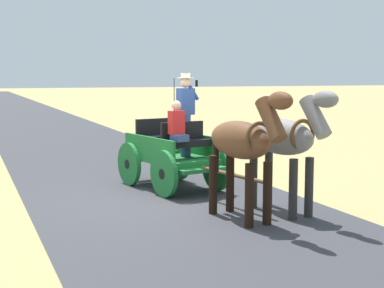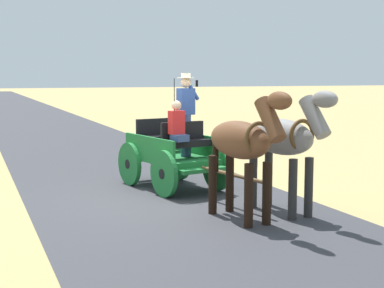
{
  "view_description": "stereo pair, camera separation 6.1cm",
  "coord_description": "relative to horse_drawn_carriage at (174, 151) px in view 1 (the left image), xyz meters",
  "views": [
    {
      "loc": [
        3.63,
        10.8,
        2.46
      ],
      "look_at": [
        -0.54,
        0.28,
        1.1
      ],
      "focal_mm": 53.9,
      "sensor_mm": 36.0,
      "label": 1
    },
    {
      "loc": [
        3.57,
        10.82,
        2.46
      ],
      "look_at": [
        -0.54,
        0.28,
        1.1
      ],
      "focal_mm": 53.9,
      "sensor_mm": 36.0,
      "label": 2
    }
  ],
  "objects": [
    {
      "name": "ground_plane",
      "position": [
        0.56,
        0.84,
        -0.82
      ],
      "size": [
        200.0,
        200.0,
        0.0
      ],
      "primitive_type": "plane",
      "color": "tan"
    },
    {
      "name": "road_surface",
      "position": [
        0.56,
        0.84,
        -0.81
      ],
      "size": [
        5.3,
        160.0,
        0.01
      ],
      "primitive_type": "cube",
      "color": "#38383D",
      "rests_on": "ground"
    },
    {
      "name": "horse_drawn_carriage",
      "position": [
        0.0,
        0.0,
        0.0
      ],
      "size": [
        1.87,
        4.51,
        2.5
      ],
      "color": "#1E7233",
      "rests_on": "ground"
    },
    {
      "name": "horse_near_side",
      "position": [
        -1.05,
        2.88,
        0.51
      ],
      "size": [
        0.83,
        2.15,
        2.21
      ],
      "color": "gray",
      "rests_on": "ground"
    },
    {
      "name": "horse_off_side",
      "position": [
        -0.14,
        3.06,
        0.51
      ],
      "size": [
        0.79,
        2.15,
        2.21
      ],
      "color": "brown",
      "rests_on": "ground"
    }
  ]
}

